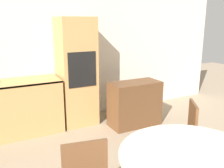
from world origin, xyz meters
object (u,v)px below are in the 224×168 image
(cup, at_px, (199,156))
(bowl_near, at_px, (174,134))
(sideboard, at_px, (135,104))
(chair_far_right, at_px, (184,135))
(oven_unit, at_px, (77,72))

(cup, height_order, bowl_near, cup)
(sideboard, bearing_deg, chair_far_right, -100.28)
(oven_unit, distance_m, cup, 2.91)
(sideboard, relative_size, bowl_near, 6.01)
(chair_far_right, xyz_separation_m, cup, (-0.60, -0.79, 0.29))
(oven_unit, distance_m, bowl_near, 2.47)
(cup, bearing_deg, sideboard, 69.20)
(oven_unit, distance_m, sideboard, 1.19)
(cup, xyz_separation_m, bowl_near, (0.13, 0.45, -0.02))
(sideboard, height_order, chair_far_right, chair_far_right)
(chair_far_right, bearing_deg, bowl_near, -21.08)
(oven_unit, bearing_deg, bowl_near, -87.10)
(sideboard, xyz_separation_m, cup, (-0.88, -2.32, 0.40))
(chair_far_right, bearing_deg, cup, -4.13)
(cup, bearing_deg, chair_far_right, 52.49)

